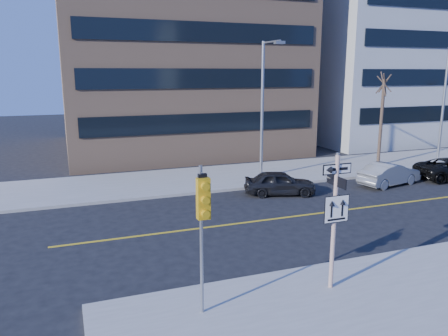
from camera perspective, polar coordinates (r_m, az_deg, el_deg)
name	(u,v)px	position (r m, az deg, el deg)	size (l,w,h in m)	color
ground	(290,259)	(15.81, 8.57, -11.63)	(120.00, 120.00, 0.00)	black
far_sidewalk	(427,159)	(35.71, 24.94, 1.02)	(66.00, 6.00, 0.15)	gray
sign_pole	(335,214)	(12.95, 14.27, -5.82)	(0.92, 0.92, 4.06)	white
traffic_signal	(203,211)	(10.94, -2.77, -5.57)	(0.32, 0.45, 4.00)	gray
parked_car_a	(280,183)	(23.43, 7.31, -1.93)	(3.77, 1.52, 1.29)	black
parked_car_b	(389,174)	(26.94, 20.78, -0.73)	(3.99, 1.39, 1.32)	gray
streetlight_a	(264,101)	(25.91, 5.26, 8.70)	(0.55, 2.25, 8.00)	gray
streetlight_b	(447,97)	(34.32, 27.12, 8.31)	(0.55, 2.25, 8.00)	gray
street_tree_west	(384,86)	(31.24, 20.17, 10.04)	(1.80, 1.80, 6.35)	#35281F
building_brick	(172,41)	(38.77, -6.87, 16.15)	(18.00, 18.00, 18.00)	tan
building_grey_mid	(388,61)	(48.04, 20.69, 12.93)	(20.00, 16.00, 15.00)	#AEB2B4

